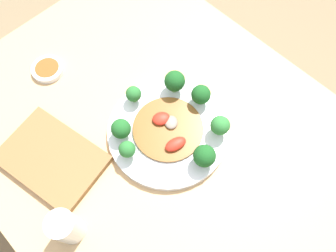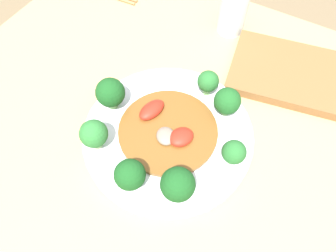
# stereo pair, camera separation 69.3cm
# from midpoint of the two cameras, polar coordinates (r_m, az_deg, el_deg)

# --- Properties ---
(ground_plane) EXTENTS (8.00, 8.00, 0.00)m
(ground_plane) POSITION_cam_midpoint_polar(r_m,az_deg,el_deg) (1.37, -3.67, -23.31)
(ground_plane) COLOR #7F6B4C
(table) EXTENTS (1.07, 0.85, 0.71)m
(table) POSITION_cam_midpoint_polar(r_m,az_deg,el_deg) (1.01, -4.94, -22.78)
(table) COLOR tan
(table) RESTS_ON ground_plane
(plate) EXTENTS (0.31, 0.31, 0.02)m
(plate) POSITION_cam_midpoint_polar(r_m,az_deg,el_deg) (0.65, -3.97, -22.79)
(plate) COLOR silver
(plate) RESTS_ON table
(broccoli_west) EXTENTS (0.05, 0.05, 0.07)m
(broccoli_west) POSITION_cam_midpoint_polar(r_m,az_deg,el_deg) (0.60, 4.87, -30.81)
(broccoli_west) COLOR #70A356
(broccoli_west) RESTS_ON plate
(broccoli_east) EXTENTS (0.04, 0.04, 0.05)m
(broccoli_east) POSITION_cam_midpoint_polar(r_m,az_deg,el_deg) (0.63, -12.39, -14.38)
(broccoli_east) COLOR #7AAD5B
(broccoli_east) RESTS_ON plate
(broccoli_southwest) EXTENTS (0.05, 0.05, 0.06)m
(broccoli_southwest) POSITION_cam_midpoint_polar(r_m,az_deg,el_deg) (0.60, 8.92, -23.11)
(broccoli_southwest) COLOR #89B76B
(broccoli_southwest) RESTS_ON plate
(broccoli_south) EXTENTS (0.05, 0.05, 0.06)m
(broccoli_south) POSITION_cam_midpoint_polar(r_m,az_deg,el_deg) (0.61, 4.18, -15.01)
(broccoli_south) COLOR #70A356
(broccoli_south) RESTS_ON plate
(broccoli_northeast) EXTENTS (0.05, 0.05, 0.06)m
(broccoli_northeast) POSITION_cam_midpoint_polar(r_m,az_deg,el_deg) (0.62, -15.89, -23.23)
(broccoli_northeast) COLOR #7AAD5B
(broccoli_northeast) RESTS_ON plate
(broccoli_north) EXTENTS (0.04, 0.04, 0.05)m
(broccoli_north) POSITION_cam_midpoint_polar(r_m,az_deg,el_deg) (0.62, -14.70, -28.30)
(broccoli_north) COLOR #70A356
(broccoli_north) RESTS_ON plate
(broccoli_southeast) EXTENTS (0.06, 0.06, 0.07)m
(broccoli_southeast) POSITION_cam_midpoint_polar(r_m,az_deg,el_deg) (0.61, -2.30, -11.50)
(broccoli_southeast) COLOR #7AAD5B
(broccoli_southeast) RESTS_ON plate
(stirfry_center) EXTENTS (0.18, 0.18, 0.02)m
(stirfry_center) POSITION_cam_midpoint_polar(r_m,az_deg,el_deg) (0.63, -3.99, -22.91)
(stirfry_center) COLOR brown
(stirfry_center) RESTS_ON plate
(drinking_glass) EXTENTS (0.06, 0.06, 0.11)m
(drinking_glass) POSITION_cam_midpoint_polar(r_m,az_deg,el_deg) (0.69, -29.92, -41.15)
(drinking_glass) COLOR silver
(drinking_glass) RESTS_ON table
(sauce_dish) EXTENTS (0.09, 0.09, 0.02)m
(sauce_dish) POSITION_cam_midpoint_polar(r_m,az_deg,el_deg) (0.78, -29.48, -5.61)
(sauce_dish) COLOR silver
(sauce_dish) RESTS_ON table
(cutting_board) EXTENTS (0.28, 0.22, 0.02)m
(cutting_board) POSITION_cam_midpoint_polar(r_m,az_deg,el_deg) (0.72, -30.33, -26.06)
(cutting_board) COLOR brown
(cutting_board) RESTS_ON table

